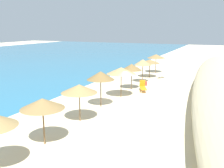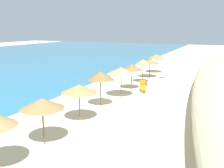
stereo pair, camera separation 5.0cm
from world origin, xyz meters
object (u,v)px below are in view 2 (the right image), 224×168
(beach_umbrella_9, at_px, (156,56))
(cooler_box, at_px, (145,84))
(beach_umbrella_7, at_px, (143,62))
(beach_umbrella_5, at_px, (121,71))
(lounge_chair_1, at_px, (162,75))
(beach_umbrella_2, at_px, (42,104))
(beach_umbrella_6, at_px, (132,67))
(beach_umbrella_4, at_px, (101,76))
(lounge_chair_0, at_px, (143,87))
(beach_umbrella_8, at_px, (150,61))
(beach_umbrella_3, at_px, (79,89))

(beach_umbrella_9, bearing_deg, cooler_box, -172.81)
(beach_umbrella_7, bearing_deg, beach_umbrella_9, 2.80)
(beach_umbrella_5, xyz_separation_m, lounge_chair_1, (10.63, -1.23, -2.05))
(beach_umbrella_2, distance_m, cooler_box, 16.52)
(beach_umbrella_6, xyz_separation_m, beach_umbrella_7, (3.57, -0.05, 0.07))
(beach_umbrella_4, xyz_separation_m, lounge_chair_0, (6.37, -1.50, -2.11))
(lounge_chair_0, xyz_separation_m, cooler_box, (2.65, 0.59, -0.25))
(beach_umbrella_6, height_order, lounge_chair_1, beach_umbrella_6)
(beach_umbrella_5, xyz_separation_m, beach_umbrella_7, (6.81, 0.12, -0.06))
(cooler_box, bearing_deg, beach_umbrella_8, 10.72)
(beach_umbrella_5, bearing_deg, beach_umbrella_7, 1.05)
(beach_umbrella_6, bearing_deg, beach_umbrella_7, -0.83)
(beach_umbrella_5, relative_size, beach_umbrella_7, 1.01)
(beach_umbrella_6, distance_m, beach_umbrella_9, 10.69)
(beach_umbrella_2, xyz_separation_m, cooler_box, (16.37, -0.67, -2.11))
(beach_umbrella_3, xyz_separation_m, beach_umbrella_8, (17.10, 0.12, -0.20))
(beach_umbrella_4, xyz_separation_m, lounge_chair_1, (14.08, -1.55, -2.16))
(beach_umbrella_3, relative_size, beach_umbrella_4, 0.88)
(lounge_chair_0, distance_m, lounge_chair_1, 7.71)
(beach_umbrella_6, height_order, beach_umbrella_7, beach_umbrella_7)
(beach_umbrella_2, bearing_deg, beach_umbrella_8, 0.55)
(beach_umbrella_8, distance_m, lounge_chair_0, 7.56)
(beach_umbrella_3, relative_size, beach_umbrella_9, 0.98)
(beach_umbrella_6, relative_size, beach_umbrella_9, 1.01)
(beach_umbrella_9, height_order, lounge_chair_0, beach_umbrella_9)
(beach_umbrella_8, bearing_deg, cooler_box, -169.28)
(lounge_chair_1, bearing_deg, beach_umbrella_8, 37.26)
(beach_umbrella_6, bearing_deg, beach_umbrella_3, -179.96)
(beach_umbrella_7, distance_m, beach_umbrella_8, 3.37)
(lounge_chair_1, bearing_deg, beach_umbrella_6, 99.13)
(beach_umbrella_3, distance_m, beach_umbrella_6, 10.18)
(lounge_chair_0, bearing_deg, cooler_box, -101.36)
(beach_umbrella_3, bearing_deg, cooler_box, -3.43)
(beach_umbrella_3, relative_size, cooler_box, 6.06)
(beach_umbrella_4, height_order, beach_umbrella_8, beach_umbrella_4)
(beach_umbrella_9, bearing_deg, beach_umbrella_6, -178.41)
(beach_umbrella_6, bearing_deg, lounge_chair_0, -103.30)
(beach_umbrella_3, xyz_separation_m, beach_umbrella_9, (20.87, 0.30, 0.07))
(beach_umbrella_3, bearing_deg, beach_umbrella_9, 0.83)
(beach_umbrella_8, relative_size, lounge_chair_0, 1.44)
(beach_umbrella_2, distance_m, beach_umbrella_3, 3.86)
(beach_umbrella_6, bearing_deg, lounge_chair_1, -10.75)
(beach_umbrella_4, height_order, cooler_box, beach_umbrella_4)
(beach_umbrella_3, bearing_deg, beach_umbrella_5, -1.40)
(beach_umbrella_4, relative_size, beach_umbrella_9, 1.11)
(lounge_chair_0, xyz_separation_m, lounge_chair_1, (7.71, -0.06, -0.04))
(beach_umbrella_5, relative_size, lounge_chair_1, 1.99)
(beach_umbrella_7, xyz_separation_m, lounge_chair_0, (-3.89, -1.29, -1.94))
(beach_umbrella_6, height_order, cooler_box, beach_umbrella_6)
(beach_umbrella_6, bearing_deg, beach_umbrella_2, -179.62)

